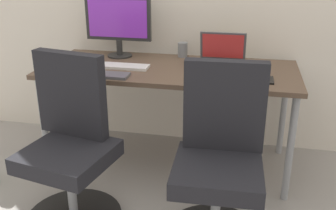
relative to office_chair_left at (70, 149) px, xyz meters
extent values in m
plane|color=gray|center=(0.41, 0.70, -0.42)|extent=(5.28, 5.28, 0.00)
cube|color=brown|center=(0.41, 0.70, 0.28)|extent=(1.69, 0.71, 0.03)
cylinder|color=gray|center=(-0.38, 0.40, -0.08)|extent=(0.04, 0.04, 0.69)
cylinder|color=gray|center=(1.21, 0.40, -0.08)|extent=(0.04, 0.04, 0.69)
cylinder|color=gray|center=(-0.38, 1.01, -0.08)|extent=(0.04, 0.04, 0.69)
cylinder|color=gray|center=(1.21, 1.01, -0.08)|extent=(0.04, 0.04, 0.69)
cylinder|color=gray|center=(0.01, -0.06, -0.22)|extent=(0.05, 0.05, 0.34)
cube|color=black|center=(0.01, -0.06, -0.01)|extent=(0.52, 0.52, 0.09)
cube|color=black|center=(-0.02, 0.12, 0.28)|extent=(0.43, 0.15, 0.48)
cylinder|color=gray|center=(0.82, -0.06, -0.22)|extent=(0.05, 0.05, 0.34)
cube|color=black|center=(0.82, -0.06, -0.01)|extent=(0.46, 0.46, 0.09)
cube|color=black|center=(0.82, 0.12, 0.28)|extent=(0.42, 0.09, 0.48)
cylinder|color=#262626|center=(0.00, 0.92, 0.30)|extent=(0.18, 0.18, 0.01)
cylinder|color=#262626|center=(0.00, 0.92, 0.36)|extent=(0.04, 0.04, 0.11)
cube|color=#262626|center=(0.00, 0.92, 0.57)|extent=(0.48, 0.03, 0.31)
cube|color=purple|center=(0.00, 0.90, 0.57)|extent=(0.43, 0.00, 0.26)
cube|color=#4C4C51|center=(0.75, 0.74, 0.30)|extent=(0.31, 0.22, 0.02)
cube|color=#4C4C51|center=(0.75, 0.89, 0.41)|extent=(0.31, 0.07, 0.20)
cube|color=red|center=(0.75, 0.88, 0.41)|extent=(0.28, 0.06, 0.17)
cube|color=#515156|center=(0.04, 0.43, 0.30)|extent=(0.34, 0.12, 0.02)
cube|color=silver|center=(0.11, 0.64, 0.30)|extent=(0.34, 0.12, 0.02)
ellipsoid|color=#B7B7B7|center=(0.53, 0.79, 0.31)|extent=(0.06, 0.10, 0.03)
ellipsoid|color=#515156|center=(-0.24, 0.49, 0.31)|extent=(0.06, 0.10, 0.03)
cylinder|color=yellow|center=(0.78, 0.96, 0.34)|extent=(0.08, 0.08, 0.09)
cylinder|color=slate|center=(0.45, 1.00, 0.35)|extent=(0.07, 0.07, 0.10)
cube|color=black|center=(1.05, 0.54, 0.30)|extent=(0.07, 0.14, 0.01)
camera|label=1|loc=(0.92, -1.77, 1.02)|focal=41.94mm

